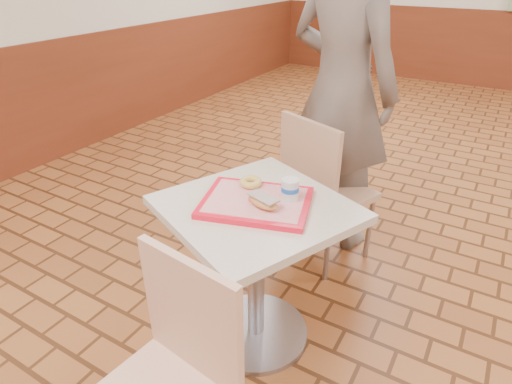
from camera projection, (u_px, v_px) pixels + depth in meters
The scene contains 8 objects.
main_table at pixel (256, 252), 1.84m from camera, with size 0.68×0.68×0.72m.
chair_main_front at pixel (170, 375), 1.31m from camera, with size 0.44×0.44×0.85m.
chair_main_back at pixel (321, 185), 2.36m from camera, with size 0.53×0.53×0.89m.
customer at pixel (341, 90), 2.40m from camera, with size 0.69×0.45×1.89m, color #64574D.
serving_tray at pixel (256, 202), 1.72m from camera, with size 0.42×0.33×0.03m.
ring_donut at pixel (251, 182), 1.81m from camera, with size 0.10×0.10×0.03m, color gold.
long_john_donut at pixel (263, 202), 1.65m from camera, with size 0.16×0.11×0.05m.
paper_cup at pixel (290, 189), 1.69m from camera, with size 0.07×0.07×0.09m.
Camera 1 is at (-0.61, -1.83, 1.59)m, focal length 30.00 mm.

